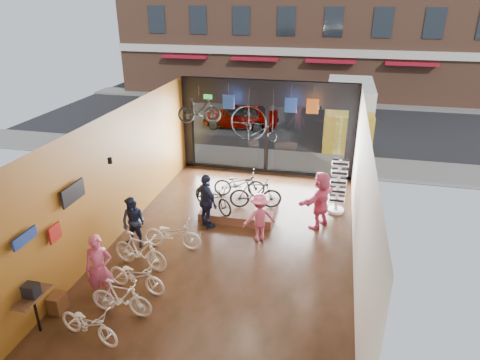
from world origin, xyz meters
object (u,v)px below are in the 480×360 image
(street_car, at_px, (241,115))
(floor_bike_0, at_px, (89,324))
(display_bike_right, at_px, (239,184))
(floor_bike_2, at_px, (136,276))
(floor_bike_1, at_px, (121,298))
(display_bike_mid, at_px, (256,194))
(floor_bike_3, at_px, (140,251))
(customer_1, at_px, (134,223))
(floor_bike_4, at_px, (172,234))
(display_bike_left, at_px, (213,197))
(customer_0, at_px, (99,268))
(customer_3, at_px, (259,217))
(sunglasses_rack, at_px, (338,186))
(customer_2, at_px, (207,202))
(customer_5, at_px, (321,200))
(box_truck, at_px, (349,114))
(hung_bike, at_px, (199,110))
(penny_farthing, at_px, (256,125))
(display_platform, at_px, (240,209))

(street_car, xyz_separation_m, floor_bike_0, (0.39, -16.23, -0.30))
(display_bike_right, bearing_deg, floor_bike_2, 156.44)
(floor_bike_1, xyz_separation_m, display_bike_mid, (2.08, 5.40, 0.36))
(floor_bike_3, distance_m, customer_1, 1.15)
(floor_bike_4, xyz_separation_m, display_bike_left, (0.65, 2.02, 0.32))
(display_bike_mid, height_order, customer_0, customer_0)
(floor_bike_2, xyz_separation_m, customer_3, (2.54, 3.02, 0.34))
(customer_0, bearing_deg, display_bike_left, 50.23)
(display_bike_left, bearing_deg, sunglasses_rack, -37.52)
(customer_2, relative_size, customer_5, 0.98)
(display_bike_right, bearing_deg, display_bike_mid, -145.35)
(box_truck, bearing_deg, customer_3, -103.71)
(hung_bike, bearing_deg, street_car, -11.71)
(box_truck, bearing_deg, display_bike_mid, -108.25)
(floor_bike_3, xyz_separation_m, penny_farthing, (2.03, 5.76, 1.99))
(box_truck, height_order, customer_3, box_truck)
(floor_bike_2, distance_m, hung_bike, 7.14)
(box_truck, relative_size, penny_farthing, 4.14)
(display_platform, relative_size, hung_bike, 1.52)
(floor_bike_2, distance_m, floor_bike_3, 1.00)
(floor_bike_4, xyz_separation_m, display_bike_mid, (1.98, 2.48, 0.37))
(floor_bike_3, height_order, display_bike_right, display_bike_right)
(floor_bike_3, bearing_deg, sunglasses_rack, -36.78)
(customer_3, bearing_deg, penny_farthing, -105.35)
(floor_bike_1, height_order, hung_bike, hung_bike)
(street_car, distance_m, display_platform, 10.20)
(display_platform, bearing_deg, display_bike_left, -148.24)
(floor_bike_1, xyz_separation_m, customer_2, (0.74, 4.29, 0.46))
(display_bike_left, relative_size, hung_bike, 1.13)
(customer_2, distance_m, penny_farthing, 3.77)
(customer_0, xyz_separation_m, customer_1, (-0.28, 2.38, -0.10))
(display_bike_left, bearing_deg, display_bike_right, 7.53)
(floor_bike_1, bearing_deg, street_car, 3.70)
(floor_bike_0, distance_m, floor_bike_3, 2.71)
(floor_bike_2, distance_m, display_bike_left, 4.15)
(customer_3, height_order, customer_5, customer_5)
(customer_0, bearing_deg, display_bike_mid, 38.97)
(display_bike_left, bearing_deg, floor_bike_1, -155.28)
(display_bike_left, xyz_separation_m, customer_2, (-0.02, -0.65, 0.14))
(street_car, relative_size, hung_bike, 2.62)
(floor_bike_1, height_order, customer_1, customer_1)
(box_truck, bearing_deg, hung_bike, -129.02)
(box_truck, relative_size, customer_5, 3.67)
(box_truck, relative_size, floor_bike_3, 4.02)
(floor_bike_3, xyz_separation_m, floor_bike_4, (0.49, 1.09, -0.06))
(display_bike_right, bearing_deg, floor_bike_1, 159.00)
(floor_bike_2, bearing_deg, floor_bike_3, 28.34)
(display_bike_mid, bearing_deg, floor_bike_4, 129.82)
(floor_bike_1, distance_m, floor_bike_3, 1.87)
(street_car, xyz_separation_m, customer_5, (4.90, -10.18, 0.23))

